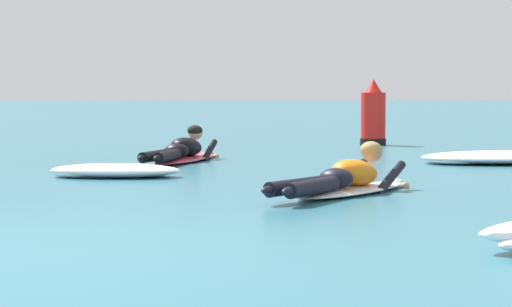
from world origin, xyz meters
name	(u,v)px	position (x,y,z in m)	size (l,w,h in m)	color
ground_plane	(169,153)	(0.00, 10.00, 0.00)	(120.00, 120.00, 0.00)	#2D6B7A
surfer_near	(347,180)	(2.36, 3.67, 0.14)	(1.66, 2.32, 0.54)	white
surfer_far	(183,152)	(0.38, 7.99, 0.14)	(1.00, 2.65, 0.53)	#E54C66
whitewater_mid_left	(115,171)	(-0.18, 5.53, 0.07)	(1.53, 0.75, 0.16)	white
whitewater_mid_right	(501,158)	(4.74, 7.81, 0.08)	(2.28, 1.35, 0.17)	white
channel_marker_buoy	(373,118)	(3.41, 12.23, 0.48)	(0.46, 0.46, 1.17)	red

